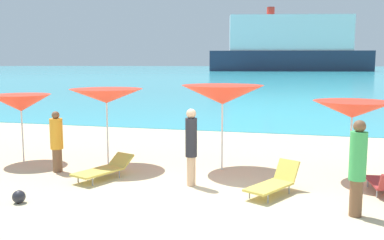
% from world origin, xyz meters
% --- Properties ---
extents(ground_plane, '(50.00, 100.00, 0.30)m').
position_xyz_m(ground_plane, '(0.00, 10.00, -0.15)').
color(ground_plane, beige).
extents(ocean_water, '(650.00, 440.00, 0.02)m').
position_xyz_m(ocean_water, '(0.00, 229.15, 0.01)').
color(ocean_water, '#38B7CC').
rests_on(ocean_water, ground_plane).
extents(umbrella_2, '(1.85, 1.85, 2.03)m').
position_xyz_m(umbrella_2, '(-6.09, 2.00, 1.78)').
color(umbrella_2, silver).
rests_on(umbrella_2, ground_plane).
extents(umbrella_3, '(2.19, 2.19, 2.24)m').
position_xyz_m(umbrella_3, '(-3.38, 2.18, 2.03)').
color(umbrella_3, silver).
rests_on(umbrella_3, ground_plane).
extents(umbrella_4, '(2.44, 2.44, 2.36)m').
position_xyz_m(umbrella_4, '(-0.09, 2.57, 2.10)').
color(umbrella_4, silver).
rests_on(umbrella_4, ground_plane).
extents(umbrella_5, '(2.06, 2.06, 2.02)m').
position_xyz_m(umbrella_5, '(3.26, 2.38, 1.80)').
color(umbrella_5, silver).
rests_on(umbrella_5, ground_plane).
extents(lounge_chair_0, '(1.18, 1.79, 0.54)m').
position_xyz_m(lounge_chair_0, '(-2.85, 0.84, 0.27)').
color(lounge_chair_0, '#D8BF4C').
rests_on(lounge_chair_0, ground_plane).
extents(lounge_chair_4, '(1.21, 1.63, 0.69)m').
position_xyz_m(lounge_chair_4, '(1.48, 0.61, 0.29)').
color(lounge_chair_4, '#D8BF4C').
rests_on(lounge_chair_4, ground_plane).
extents(beachgoer_0, '(0.32, 0.32, 1.89)m').
position_xyz_m(beachgoer_0, '(3.11, -0.39, 1.01)').
color(beachgoer_0, brown).
rests_on(beachgoer_0, ground_plane).
extents(beachgoer_1, '(0.34, 0.34, 1.67)m').
position_xyz_m(beachgoer_1, '(-4.41, 1.17, 0.88)').
color(beachgoer_1, brown).
rests_on(beachgoer_1, ground_plane).
extents(beachgoer_2, '(0.28, 0.28, 1.88)m').
position_xyz_m(beachgoer_2, '(-0.51, 0.81, 1.03)').
color(beachgoer_2, '#DBAA84').
rests_on(beachgoer_2, ground_plane).
extents(beach_ball, '(0.28, 0.28, 0.28)m').
position_xyz_m(beach_ball, '(-3.73, -1.39, 0.14)').
color(beach_ball, '#26262D').
rests_on(beach_ball, ground_plane).
extents(cruise_ship, '(61.69, 20.87, 24.03)m').
position_xyz_m(cruise_ship, '(-3.71, 159.63, 9.33)').
color(cruise_ship, '#262D47').
rests_on(cruise_ship, ocean_water).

